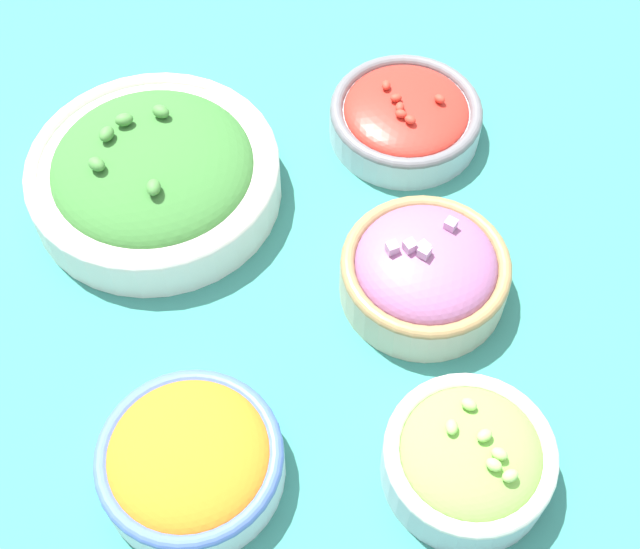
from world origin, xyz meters
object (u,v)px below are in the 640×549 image
object	(u,v)px
bowl_cherry_tomatoes	(406,116)
bowl_lettuce	(469,458)
bowl_carrots	(190,459)
bowl_red_onion	(425,271)
bowl_broccoli	(154,173)

from	to	relation	value
bowl_cherry_tomatoes	bowl_lettuce	distance (m)	0.35
bowl_cherry_tomatoes	bowl_carrots	distance (m)	0.39
bowl_red_onion	bowl_carrots	bearing A→B (deg)	110.72
bowl_red_onion	bowl_cherry_tomatoes	xyz separation A→B (m)	(0.17, -0.06, -0.01)
bowl_cherry_tomatoes	bowl_broccoli	distance (m)	0.24
bowl_carrots	bowl_lettuce	bearing A→B (deg)	-111.04
bowl_red_onion	bowl_lettuce	world-z (taller)	bowl_red_onion
bowl_lettuce	bowl_red_onion	bearing A→B (deg)	-13.44
bowl_broccoli	bowl_carrots	bearing A→B (deg)	170.18
bowl_broccoli	bowl_lettuce	xyz separation A→B (m)	(-0.34, -0.14, -0.00)
bowl_carrots	bowl_broccoli	world-z (taller)	bowl_broccoli
bowl_broccoli	bowl_cherry_tomatoes	bearing A→B (deg)	-92.88
bowl_broccoli	bowl_red_onion	bearing A→B (deg)	-134.96
bowl_cherry_tomatoes	bowl_carrots	xyz separation A→B (m)	(-0.26, 0.29, 0.00)
bowl_carrots	bowl_lettuce	world-z (taller)	bowl_lettuce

